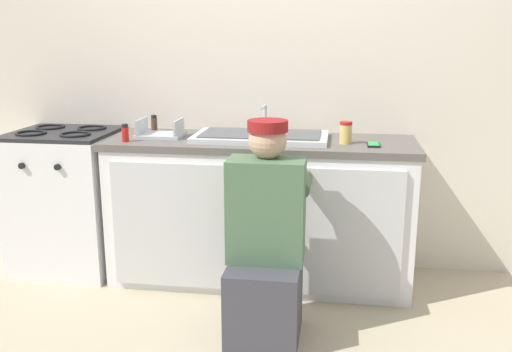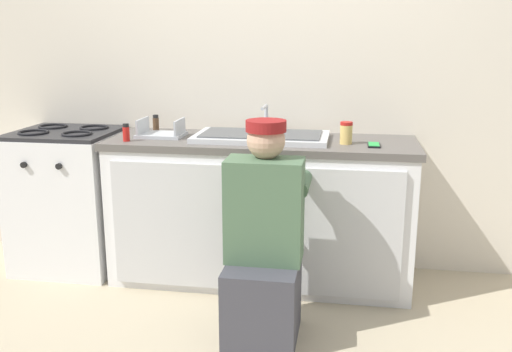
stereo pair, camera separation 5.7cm
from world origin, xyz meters
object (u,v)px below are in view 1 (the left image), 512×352
stove_range (68,200)px  cell_phone (373,145)px  sink_double_basin (261,136)px  plumber_person (266,249)px  spice_bottle_pepper (154,123)px  condiment_jar (346,133)px  spice_bottle_red (125,133)px  dish_rack_tray (160,133)px

stove_range → cell_phone: bearing=-3.0°
sink_double_basin → plumber_person: plumber_person is taller
spice_bottle_pepper → stove_range: bearing=-160.3°
stove_range → plumber_person: size_ratio=0.84×
spice_bottle_pepper → condiment_jar: bearing=-11.8°
condiment_jar → spice_bottle_pepper: (-1.23, 0.26, -0.01)m
cell_phone → spice_bottle_red: spice_bottle_red is taller
sink_double_basin → stove_range: bearing=-179.9°
condiment_jar → spice_bottle_red: (-1.28, -0.13, -0.01)m
sink_double_basin → condiment_jar: (0.50, -0.07, 0.05)m
spice_bottle_pepper → spice_bottle_red: 0.39m
sink_double_basin → spice_bottle_pepper: sink_double_basin is taller
cell_phone → dish_rack_tray: dish_rack_tray is taller
plumber_person → dish_rack_tray: size_ratio=3.94×
stove_range → spice_bottle_pepper: size_ratio=8.80×
sink_double_basin → cell_phone: size_ratio=5.71×
spice_bottle_pepper → cell_phone: (1.39, -0.29, -0.04)m
condiment_jar → spice_bottle_red: size_ratio=1.22×
sink_double_basin → spice_bottle_red: 0.80m
plumber_person → condiment_jar: bearing=58.7°
plumber_person → spice_bottle_red: 1.14m
spice_bottle_red → dish_rack_tray: (0.15, 0.19, -0.03)m
sink_double_basin → plumber_person: (0.12, -0.69, -0.45)m
condiment_jar → spice_bottle_pepper: size_ratio=1.22×
plumber_person → spice_bottle_pepper: (-0.85, 0.89, 0.48)m
plumber_person → cell_phone: size_ratio=7.89×
sink_double_basin → condiment_jar: sink_double_basin is taller
sink_double_basin → plumber_person: 0.84m
stove_range → cell_phone: (1.93, -0.10, 0.44)m
condiment_jar → spice_bottle_pepper: condiment_jar is taller
sink_double_basin → spice_bottle_pepper: size_ratio=7.62×
condiment_jar → stove_range: bearing=177.9°
dish_rack_tray → sink_double_basin: bearing=0.8°
stove_range → spice_bottle_pepper: spice_bottle_pepper is taller
sink_double_basin → spice_bottle_pepper: bearing=165.3°
stove_range → cell_phone: stove_range is taller
cell_phone → dish_rack_tray: size_ratio=0.50×
sink_double_basin → spice_bottle_pepper: (-0.73, 0.19, 0.03)m
spice_bottle_red → dish_rack_tray: size_ratio=0.37×
condiment_jar → dish_rack_tray: (-1.13, 0.06, -0.04)m
spice_bottle_red → plumber_person: bearing=-29.0°
plumber_person → dish_rack_tray: plumber_person is taller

